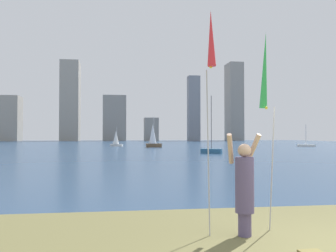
# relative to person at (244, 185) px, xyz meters

# --- Properties ---
(ground) EXTENTS (120.00, 138.00, 0.12)m
(ground) POSITION_rel_person_xyz_m (1.32, 49.90, -1.01)
(ground) COLOR brown
(person) EXTENTS (0.71, 0.52, 1.93)m
(person) POSITION_rel_person_xyz_m (0.00, 0.00, 0.00)
(person) COLOR #594C72
(person) RESTS_ON ground
(kite_flag_left) EXTENTS (0.16, 0.48, 4.24)m
(kite_flag_left) POSITION_rel_person_xyz_m (-0.64, -0.02, 2.62)
(kite_flag_left) COLOR #B2B2B7
(kite_flag_left) RESTS_ON ground
(kite_flag_right) EXTENTS (0.16, 0.63, 4.01)m
(kite_flag_right) POSITION_rel_person_xyz_m (0.64, 0.53, 2.21)
(kite_flag_right) COLOR #B2B2B7
(kite_flag_right) RESTS_ON ground
(sailboat_1) EXTENTS (2.91, 1.60, 3.60)m
(sailboat_1) POSITION_rel_person_xyz_m (27.69, 48.11, -0.72)
(sailboat_1) COLOR white
(sailboat_1) RESTS_ON ground
(sailboat_4) EXTENTS (2.09, 1.31, 3.23)m
(sailboat_4) POSITION_rel_person_xyz_m (-2.58, 53.81, 0.31)
(sailboat_4) COLOR white
(sailboat_4) RESTS_ON ground
(sailboat_5) EXTENTS (2.14, 1.63, 5.91)m
(sailboat_5) POSITION_rel_person_xyz_m (7.12, 29.38, -0.60)
(sailboat_5) COLOR #2D6084
(sailboat_5) RESTS_ON ground
(sailboat_6) EXTENTS (2.39, 1.31, 4.84)m
(sailboat_6) POSITION_rel_person_xyz_m (3.01, 48.40, 0.71)
(sailboat_6) COLOR brown
(sailboat_6) RESTS_ON ground
(skyline_tower_0) EXTENTS (7.06, 6.78, 13.85)m
(skyline_tower_0) POSITION_rel_person_xyz_m (-35.65, 110.60, 5.98)
(skyline_tower_0) COLOR gray
(skyline_tower_0) RESTS_ON ground
(skyline_tower_1) EXTENTS (5.68, 7.53, 25.03)m
(skyline_tower_1) POSITION_rel_person_xyz_m (-17.09, 110.62, 11.57)
(skyline_tower_1) COLOR gray
(skyline_tower_1) RESTS_ON ground
(skyline_tower_2) EXTENTS (7.36, 3.89, 14.56)m
(skyline_tower_2) POSITION_rel_person_xyz_m (-3.27, 111.00, 6.34)
(skyline_tower_2) COLOR gray
(skyline_tower_2) RESTS_ON ground
(skyline_tower_3) EXTENTS (4.39, 4.73, 7.34)m
(skyline_tower_3) POSITION_rel_person_xyz_m (8.35, 109.03, 2.72)
(skyline_tower_3) COLOR gray
(skyline_tower_3) RESTS_ON ground
(skyline_tower_4) EXTENTS (3.68, 3.27, 20.58)m
(skyline_tower_4) POSITION_rel_person_xyz_m (21.63, 106.19, 9.34)
(skyline_tower_4) COLOR gray
(skyline_tower_4) RESTS_ON ground
(skyline_tower_5) EXTENTS (4.63, 6.89, 25.83)m
(skyline_tower_5) POSITION_rel_person_xyz_m (36.32, 110.27, 11.97)
(skyline_tower_5) COLOR gray
(skyline_tower_5) RESTS_ON ground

